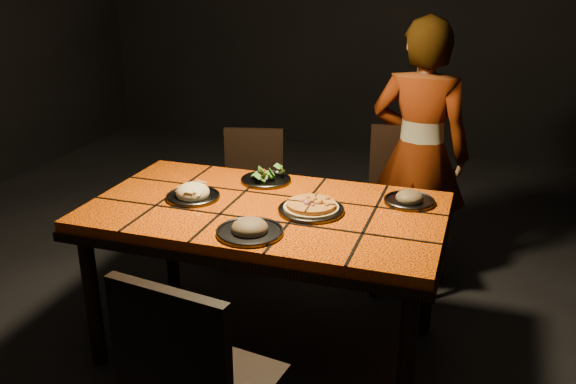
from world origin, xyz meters
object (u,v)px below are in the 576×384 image
(chair_near, at_px, (193,381))
(diner, at_px, (419,155))
(plate_pizza, at_px, (311,208))
(dining_table, at_px, (266,222))
(chair_far_left, at_px, (253,187))
(chair_far_right, at_px, (405,196))
(plate_pasta, at_px, (193,194))

(chair_near, bearing_deg, diner, -95.72)
(chair_near, height_order, plate_pizza, chair_near)
(dining_table, bearing_deg, chair_far_left, 115.18)
(diner, bearing_deg, chair_near, 81.37)
(chair_far_right, relative_size, diner, 0.59)
(chair_near, distance_m, plate_pizza, 1.01)
(dining_table, distance_m, diner, 1.12)
(chair_near, xyz_separation_m, diner, (0.47, 1.92, 0.24))
(chair_far_right, xyz_separation_m, plate_pasta, (-0.87, -0.94, 0.25))
(chair_far_left, xyz_separation_m, plate_pasta, (0.07, -0.93, 0.30))
(dining_table, height_order, chair_far_right, chair_far_right)
(diner, relative_size, plate_pizza, 5.18)
(chair_far_left, distance_m, chair_far_right, 0.94)
(plate_pasta, bearing_deg, diner, 46.26)
(chair_near, height_order, chair_far_right, chair_near)
(dining_table, xyz_separation_m, chair_near, (0.11, -0.97, -0.14))
(chair_far_right, height_order, diner, diner)
(chair_far_left, relative_size, plate_pizza, 2.77)
(plate_pizza, bearing_deg, plate_pasta, -177.90)
(diner, relative_size, plate_pasta, 6.07)
(chair_far_right, relative_size, plate_pasta, 3.60)
(chair_far_left, bearing_deg, plate_pasta, -99.55)
(chair_near, bearing_deg, chair_far_left, -66.15)
(chair_near, bearing_deg, plate_pasta, -56.04)
(chair_far_right, height_order, plate_pizza, chair_far_right)
(chair_far_left, distance_m, plate_pasta, 0.98)
(plate_pizza, bearing_deg, dining_table, -178.59)
(chair_far_right, height_order, plate_pasta, chair_far_right)
(dining_table, distance_m, chair_far_right, 1.07)
(diner, xyz_separation_m, plate_pizza, (-0.36, -0.95, -0.00))
(plate_pizza, distance_m, plate_pasta, 0.57)
(diner, distance_m, plate_pizza, 1.02)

